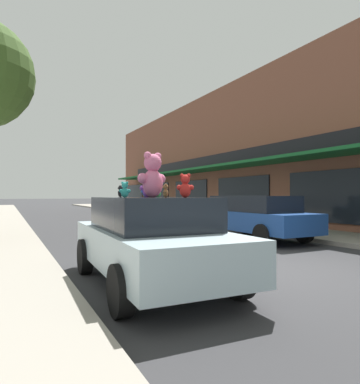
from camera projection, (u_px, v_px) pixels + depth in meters
The scene contains 13 objects.
ground_plane at pixel (271, 269), 6.66m from camera, with size 260.00×260.00×0.00m, color #333335.
storefront_row at pixel (315, 155), 20.31m from camera, with size 12.49×38.99×7.66m.
plush_art_car at pixel (151, 238), 5.54m from camera, with size 1.99×4.07×1.41m.
teddy_bear_giant at pixel (153, 176), 5.49m from camera, with size 0.55×0.37×0.73m.
teddy_bear_red at pixel (185, 186), 5.19m from camera, with size 0.27×0.21×0.37m.
teddy_bear_blue at pixel (146, 190), 6.11m from camera, with size 0.19×0.15×0.25m.
teddy_bear_green at pixel (158, 191), 6.18m from camera, with size 0.14×0.18×0.24m.
teddy_bear_teal at pixel (125, 190), 4.91m from camera, with size 0.17×0.15×0.23m.
teddy_bear_brown at pixel (166, 191), 5.38m from camera, with size 0.12×0.17×0.22m.
teddy_bear_purple at pixel (148, 187), 5.89m from camera, with size 0.28×0.18×0.38m.
teddy_bear_yellow at pixel (149, 190), 6.40m from camera, with size 0.18×0.21×0.28m.
teddy_bear_black at pixel (120, 191), 6.27m from camera, with size 0.13×0.16×0.22m.
parked_car_far_center at pixel (253, 215), 11.20m from camera, with size 1.82×4.53×1.42m.
Camera 1 is at (-4.62, -5.13, 1.45)m, focal length 32.00 mm.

